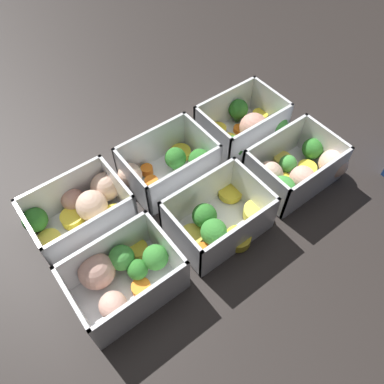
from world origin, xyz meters
name	(u,v)px	position (x,y,z in m)	size (l,w,h in m)	color
ground_plane	(192,201)	(0.00, 0.00, 0.00)	(4.00, 4.00, 0.00)	#282321
container_near_left	(245,126)	(-0.16, -0.06, 0.03)	(0.14, 0.12, 0.07)	white
container_near_center	(167,166)	(0.00, -0.07, 0.03)	(0.16, 0.10, 0.07)	white
container_near_right	(83,209)	(0.15, -0.07, 0.03)	(0.16, 0.11, 0.07)	white
container_far_left	(297,170)	(-0.16, 0.07, 0.03)	(0.16, 0.12, 0.07)	white
container_far_center	(219,221)	(0.00, 0.07, 0.03)	(0.16, 0.12, 0.07)	white
container_far_right	(121,275)	(0.16, 0.05, 0.03)	(0.14, 0.12, 0.07)	white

